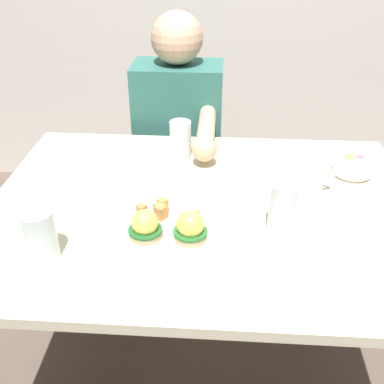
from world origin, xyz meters
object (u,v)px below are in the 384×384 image
dining_table (203,236)px  diner_person (179,141)px  fruit_bowl (353,166)px  water_glass_extra (283,210)px  eggs_benedict_plate (168,231)px  water_glass_far (40,239)px  coffee_mug (310,175)px  water_glass_near (180,141)px  fork (366,220)px

dining_table → diner_person: (-0.12, 0.60, 0.02)m
fruit_bowl → water_glass_extra: size_ratio=0.87×
eggs_benedict_plate → water_glass_far: size_ratio=2.12×
coffee_mug → water_glass_far: (-0.67, -0.35, 0.00)m
water_glass_near → diner_person: bearing=96.6°
fork → diner_person: bearing=130.7°
coffee_mug → diner_person: bearing=130.2°
eggs_benedict_plate → water_glass_near: 0.46m
fruit_bowl → diner_person: bearing=145.2°
eggs_benedict_plate → diner_person: size_ratio=0.24×
coffee_mug → water_glass_extra: size_ratio=0.81×
eggs_benedict_plate → water_glass_extra: (0.28, 0.06, 0.04)m
water_glass_extra → dining_table: bearing=151.5°
water_glass_near → coffee_mug: bearing=-26.4°
fork → diner_person: size_ratio=0.14×
coffee_mug → water_glass_far: water_glass_far is taller
fork → dining_table: bearing=173.7°
water_glass_far → fruit_bowl: bearing=29.2°
coffee_mug → water_glass_extra: bearing=-116.0°
dining_table → water_glass_extra: bearing=-28.5°
coffee_mug → water_glass_extra: water_glass_extra is taller
eggs_benedict_plate → diner_person: 0.78m
water_glass_near → diner_person: 0.34m
diner_person → coffee_mug: bearing=-49.8°
dining_table → fork: (0.43, -0.05, 0.11)m
dining_table → water_glass_near: water_glass_near is taller
diner_person → fork: bearing=-49.3°
water_glass_extra → diner_person: size_ratio=0.12×
dining_table → fork: size_ratio=7.77×
fruit_bowl → water_glass_far: 0.93m
water_glass_extra → diner_person: diner_person is taller
eggs_benedict_plate → water_glass_far: bearing=-162.8°
eggs_benedict_plate → coffee_mug: coffee_mug is taller
fruit_bowl → coffee_mug: (-0.15, -0.10, 0.02)m
coffee_mug → water_glass_far: size_ratio=0.87×
eggs_benedict_plate → diner_person: bearing=93.4°
dining_table → fork: bearing=-6.3°
water_glass_far → water_glass_near: bearing=63.1°
eggs_benedict_plate → diner_person: diner_person is taller
water_glass_far → water_glass_extra: water_glass_extra is taller
dining_table → diner_person: bearing=101.7°
fruit_bowl → water_glass_extra: water_glass_extra is taller
water_glass_extra → water_glass_near: bearing=126.0°
dining_table → diner_person: diner_person is taller
water_glass_near → water_glass_far: (-0.28, -0.54, -0.00)m
coffee_mug → water_glass_near: bearing=153.6°
coffee_mug → water_glass_extra: 0.23m
water_glass_extra → coffee_mug: bearing=64.0°
dining_table → water_glass_extra: water_glass_extra is taller
eggs_benedict_plate → fruit_bowl: eggs_benedict_plate is taller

